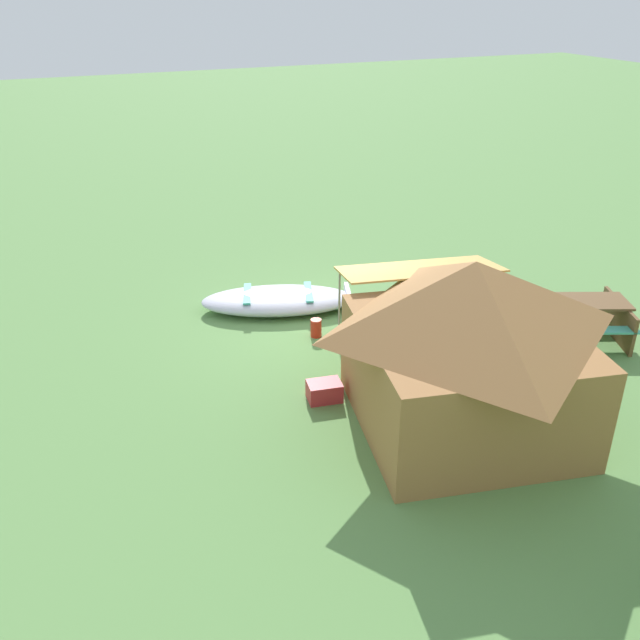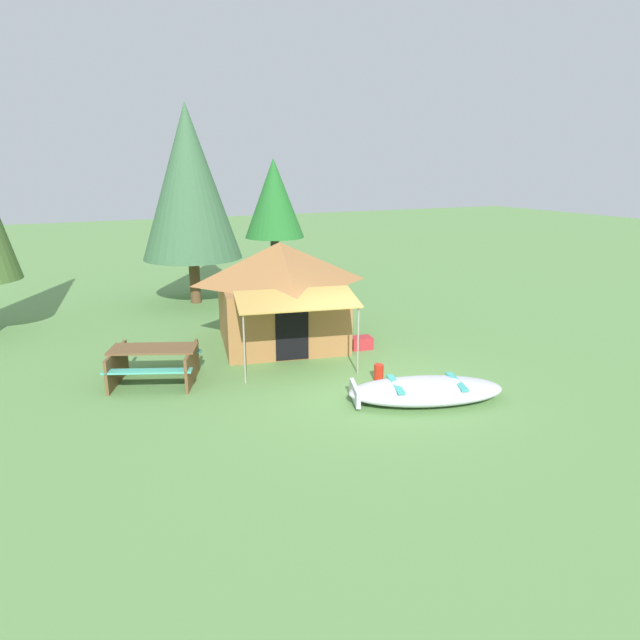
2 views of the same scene
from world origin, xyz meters
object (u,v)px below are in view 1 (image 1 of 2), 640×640
(canvas_cabin_tent, at_px, (467,344))
(cooler_box, at_px, (324,391))
(fuel_can, at_px, (316,328))
(beached_rowboat, at_px, (279,300))
(picnic_table, at_px, (576,315))

(canvas_cabin_tent, height_order, cooler_box, canvas_cabin_tent)
(fuel_can, bearing_deg, canvas_cabin_tent, 104.56)
(cooler_box, bearing_deg, beached_rowboat, -98.14)
(beached_rowboat, relative_size, canvas_cabin_tent, 0.67)
(beached_rowboat, bearing_deg, picnic_table, 144.27)
(beached_rowboat, relative_size, picnic_table, 1.50)
(beached_rowboat, relative_size, cooler_box, 6.23)
(beached_rowboat, height_order, canvas_cabin_tent, canvas_cabin_tent)
(canvas_cabin_tent, relative_size, cooler_box, 9.29)
(picnic_table, xyz_separation_m, cooler_box, (4.96, 0.08, -0.32))
(canvas_cabin_tent, xyz_separation_m, cooler_box, (1.57, -1.36, -1.17))
(picnic_table, bearing_deg, canvas_cabin_tent, 22.95)
(canvas_cabin_tent, bearing_deg, picnic_table, -157.05)
(beached_rowboat, xyz_separation_m, picnic_table, (-4.49, 3.23, 0.26))
(canvas_cabin_tent, height_order, fuel_can, canvas_cabin_tent)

